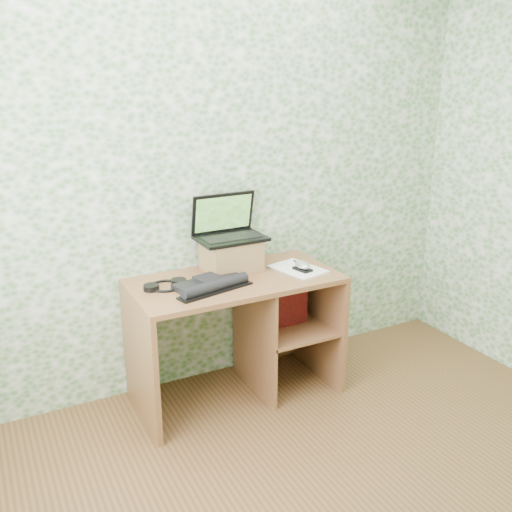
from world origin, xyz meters
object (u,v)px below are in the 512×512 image
desk (245,317)px  notepad (298,269)px  riser (231,255)px  keyboard (211,284)px  laptop (228,228)px

desk → notepad: bearing=-13.9°
riser → keyboard: size_ratio=0.68×
laptop → keyboard: 0.41m
riser → keyboard: bearing=-135.8°
desk → notepad: size_ratio=3.81×
riser → keyboard: 0.32m
desk → riser: size_ratio=3.85×
desk → keyboard: keyboard is taller
keyboard → riser: bearing=31.5°
desk → riser: bearing=106.7°
laptop → notepad: size_ratio=1.27×
keyboard → notepad: (0.57, 0.02, -0.01)m
riser → laptop: bearing=90.0°
laptop → keyboard: (-0.22, -0.26, -0.23)m
riser → laptop: size_ratio=0.78×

